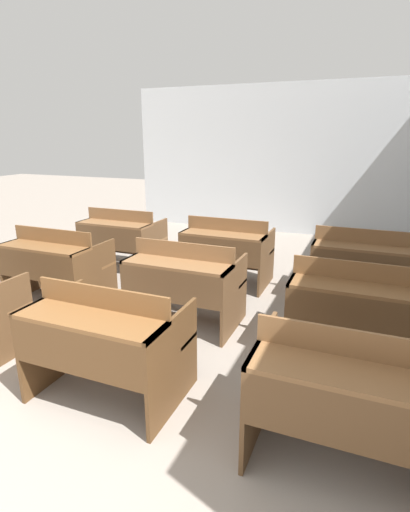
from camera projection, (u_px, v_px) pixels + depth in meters
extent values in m
cube|color=silver|center=(270.00, 160.00, 7.89)|extent=(5.73, 0.06, 2.86)
cube|color=#52351C|center=(55.00, 337.00, 3.16)|extent=(0.03, 0.75, 0.72)
cube|color=#52351C|center=(174.00, 364.00, 2.78)|extent=(0.03, 0.75, 0.72)
cube|color=brown|center=(89.00, 319.00, 2.68)|extent=(1.08, 0.34, 0.03)
cube|color=#52351C|center=(76.00, 354.00, 2.59)|extent=(1.02, 0.02, 0.32)
cube|color=brown|center=(102.00, 298.00, 2.79)|extent=(1.08, 0.02, 0.16)
cube|color=brown|center=(127.00, 328.00, 3.16)|extent=(1.08, 0.29, 0.03)
cube|color=#52351C|center=(129.00, 358.00, 3.23)|extent=(1.02, 0.04, 0.04)
cube|color=brown|center=(260.00, 386.00, 2.54)|extent=(0.03, 0.75, 0.72)
cube|color=brown|center=(351.00, 375.00, 2.06)|extent=(1.08, 0.34, 0.03)
cube|color=brown|center=(345.00, 422.00, 1.97)|extent=(1.02, 0.02, 0.32)
cube|color=brown|center=(354.00, 344.00, 2.17)|extent=(1.08, 0.02, 0.16)
cube|color=brown|center=(350.00, 375.00, 2.53)|extent=(1.08, 0.29, 0.03)
cube|color=brown|center=(346.00, 411.00, 2.61)|extent=(1.02, 0.04, 0.04)
cube|color=#54381F|center=(26.00, 266.00, 4.90)|extent=(0.03, 0.75, 0.72)
cube|color=#54381F|center=(96.00, 277.00, 4.52)|extent=(0.03, 0.75, 0.72)
cube|color=brown|center=(43.00, 247.00, 4.42)|extent=(1.08, 0.34, 0.03)
cube|color=#54381F|center=(34.00, 266.00, 4.33)|extent=(1.02, 0.02, 0.32)
cube|color=brown|center=(52.00, 236.00, 4.53)|extent=(1.08, 0.02, 0.16)
cube|color=brown|center=(72.00, 260.00, 4.89)|extent=(1.08, 0.29, 0.03)
cube|color=#54381F|center=(74.00, 281.00, 4.97)|extent=(1.02, 0.04, 0.04)
cube|color=brown|center=(142.00, 283.00, 4.31)|extent=(0.03, 0.75, 0.72)
cube|color=brown|center=(234.00, 297.00, 3.93)|extent=(0.03, 0.75, 0.72)
cube|color=brown|center=(177.00, 264.00, 3.84)|extent=(1.08, 0.34, 0.03)
cube|color=brown|center=(170.00, 287.00, 3.75)|extent=(1.02, 0.02, 0.32)
cube|color=brown|center=(183.00, 250.00, 3.95)|extent=(1.08, 0.02, 0.16)
cube|color=brown|center=(195.00, 277.00, 4.31)|extent=(1.08, 0.29, 0.03)
cube|color=brown|center=(195.00, 300.00, 4.39)|extent=(1.02, 0.04, 0.04)
cube|color=brown|center=(293.00, 307.00, 3.71)|extent=(0.03, 0.75, 0.72)
cube|color=brown|center=(356.00, 288.00, 3.23)|extent=(1.08, 0.34, 0.03)
cube|color=brown|center=(353.00, 316.00, 3.14)|extent=(1.02, 0.02, 0.32)
cube|color=brown|center=(358.00, 271.00, 3.34)|extent=(1.08, 0.02, 0.16)
cube|color=brown|center=(355.00, 300.00, 3.71)|extent=(1.08, 0.29, 0.03)
cube|color=brown|center=(352.00, 326.00, 3.78)|extent=(1.02, 0.04, 0.04)
cube|color=brown|center=(94.00, 240.00, 6.08)|extent=(0.03, 0.75, 0.72)
cube|color=brown|center=(155.00, 247.00, 5.70)|extent=(0.03, 0.75, 0.72)
cube|color=brown|center=(114.00, 224.00, 5.61)|extent=(1.08, 0.34, 0.03)
cube|color=brown|center=(108.00, 239.00, 5.52)|extent=(1.02, 0.02, 0.32)
cube|color=brown|center=(120.00, 215.00, 5.72)|extent=(1.08, 0.02, 0.16)
cube|color=brown|center=(132.00, 236.00, 6.08)|extent=(1.08, 0.29, 0.03)
cube|color=brown|center=(133.00, 253.00, 6.16)|extent=(1.02, 0.04, 0.04)
cube|color=brown|center=(191.00, 252.00, 5.46)|extent=(0.03, 0.75, 0.72)
cube|color=brown|center=(267.00, 261.00, 5.08)|extent=(0.03, 0.75, 0.72)
cube|color=brown|center=(223.00, 235.00, 4.99)|extent=(1.08, 0.34, 0.03)
cube|color=brown|center=(218.00, 251.00, 4.90)|extent=(1.02, 0.02, 0.32)
cube|color=brown|center=(227.00, 225.00, 5.10)|extent=(1.08, 0.02, 0.16)
cube|color=brown|center=(233.00, 247.00, 5.46)|extent=(1.08, 0.29, 0.03)
cube|color=brown|center=(233.00, 266.00, 5.54)|extent=(1.02, 0.04, 0.04)
cube|color=brown|center=(314.00, 266.00, 4.88)|extent=(0.03, 0.75, 0.72)
cube|color=brown|center=(409.00, 277.00, 4.50)|extent=(0.03, 0.75, 0.72)
cube|color=brown|center=(363.00, 248.00, 4.41)|extent=(1.08, 0.34, 0.03)
cube|color=brown|center=(360.00, 267.00, 4.32)|extent=(1.02, 0.02, 0.32)
cube|color=brown|center=(364.00, 236.00, 4.52)|extent=(1.08, 0.02, 0.16)
cube|color=brown|center=(361.00, 260.00, 4.88)|extent=(1.08, 0.29, 0.03)
cube|color=brown|center=(359.00, 281.00, 4.96)|extent=(1.02, 0.04, 0.04)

